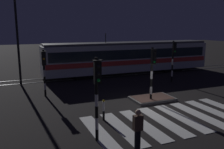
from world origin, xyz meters
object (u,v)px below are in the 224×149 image
Objects in this scene: traffic_light_median_centre at (153,66)px; traffic_light_corner_far_left at (44,66)px; street_lamp_trackside_left at (17,28)px; bollard_island_edge at (104,110)px; tram at (130,57)px; pedestrian_waiting_at_kerb at (138,130)px; traffic_light_corner_far_right at (173,55)px; traffic_light_corner_near_left at (97,87)px.

traffic_light_median_centre is 1.08× the size of traffic_light_corner_far_left.
street_lamp_trackside_left is 6.68× the size of bollard_island_edge.
street_lamp_trackside_left reaches higher than tram.
tram is 15.96× the size of bollard_island_edge.
bollard_island_edge is at bearing -122.26° from tram.
bollard_island_edge is at bearing -68.02° from traffic_light_corner_far_left.
bollard_island_edge is at bearing -68.97° from street_lamp_trackside_left.
pedestrian_waiting_at_kerb is (-6.79, -14.39, -0.88)m from tram.
traffic_light_corner_far_right reaches higher than traffic_light_median_centre.
traffic_light_corner_far_right is 13.06m from street_lamp_trackside_left.
tram is (2.97, 9.18, -0.56)m from traffic_light_median_centre.
traffic_light_corner_far_right reaches higher than pedestrian_waiting_at_kerb.
tram is at bearing 30.38° from traffic_light_corner_far_left.
street_lamp_trackside_left is at bearing 162.82° from traffic_light_corner_far_right.
traffic_light_median_centre is at bearing 53.76° from pedestrian_waiting_at_kerb.
traffic_light_corner_far_right is 3.24× the size of bollard_island_edge.
traffic_light_median_centre reaches higher than pedestrian_waiting_at_kerb.
traffic_light_corner_far_left is (-6.16, 3.83, -0.16)m from traffic_light_median_centre.
traffic_light_corner_near_left is 0.20× the size of tram.
traffic_light_corner_far_right is 0.48× the size of street_lamp_trackside_left.
bollard_island_edge is (-0.10, 3.48, -0.32)m from pedestrian_waiting_at_kerb.
bollard_island_edge is at bearing 91.63° from pedestrian_waiting_at_kerb.
tram is at bearing 57.74° from bollard_island_edge.
traffic_light_corner_far_left is 7.75m from traffic_light_corner_near_left.
street_lamp_trackside_left reaches higher than traffic_light_corner_far_left.
tram is (10.61, 1.23, -2.93)m from street_lamp_trackside_left.
traffic_light_corner_far_right is at bearing 41.82° from traffic_light_median_centre.
street_lamp_trackside_left is at bearing -173.37° from tram.
pedestrian_waiting_at_kerb is (-8.46, -9.36, -1.49)m from traffic_light_corner_far_right.
traffic_light_median_centre is 0.99× the size of traffic_light_corner_near_left.
traffic_light_corner_far_left is at bearing -149.62° from tram.
pedestrian_waiting_at_kerb is at bearing -73.82° from street_lamp_trackside_left.
traffic_light_corner_far_left is 0.92× the size of traffic_light_corner_near_left.
tram reaches higher than traffic_light_median_centre.
traffic_light_corner_far_right is 1.10× the size of traffic_light_corner_far_left.
tram is at bearing 108.37° from traffic_light_corner_far_right.
traffic_light_median_centre is 6.23m from traffic_light_corner_far_right.
bollard_island_edge is at bearing -145.51° from traffic_light_corner_far_right.
traffic_light_corner_near_left is 12.29m from street_lamp_trackside_left.
tram reaches higher than traffic_light_corner_near_left.
traffic_light_corner_near_left reaches higher than pedestrian_waiting_at_kerb.
traffic_light_corner_near_left is at bearing -77.17° from street_lamp_trackside_left.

